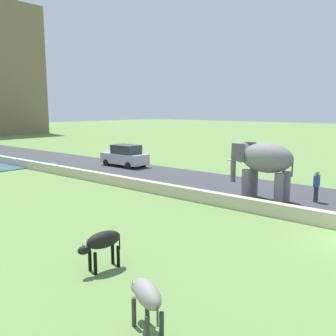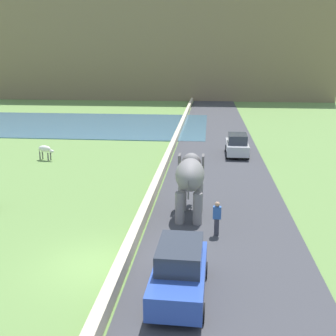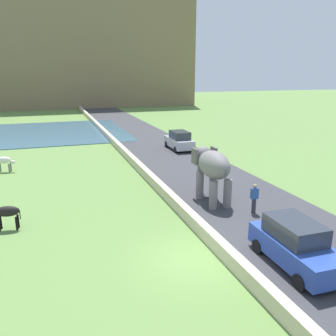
{
  "view_description": "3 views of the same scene",
  "coord_description": "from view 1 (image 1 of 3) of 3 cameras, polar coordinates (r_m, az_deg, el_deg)",
  "views": [
    {
      "loc": [
        -13.68,
        -2.76,
        4.66
      ],
      "look_at": [
        1.53,
        10.05,
        1.45
      ],
      "focal_mm": 39.45,
      "sensor_mm": 36.0,
      "label": 1
    },
    {
      "loc": [
        4.27,
        -14.0,
        7.75
      ],
      "look_at": [
        2.15,
        7.31,
        1.96
      ],
      "focal_mm": 44.22,
      "sensor_mm": 36.0,
      "label": 2
    },
    {
      "loc": [
        -4.89,
        -11.25,
        7.08
      ],
      "look_at": [
        1.75,
        8.04,
        1.46
      ],
      "focal_mm": 37.18,
      "sensor_mm": 36.0,
      "label": 3
    }
  ],
  "objects": [
    {
      "name": "barrier_wall",
      "position": [
        25.91,
        -14.08,
        -0.76
      ],
      "size": [
        0.4,
        110.0,
        0.63
      ],
      "primitive_type": "cube",
      "color": "beige",
      "rests_on": "ground"
    },
    {
      "name": "road_surface",
      "position": [
        29.8,
        -10.41,
        0.08
      ],
      "size": [
        7.0,
        120.0,
        0.06
      ],
      "primitive_type": "cube",
      "color": "#38383D",
      "rests_on": "ground"
    },
    {
      "name": "cow_grey",
      "position": [
        8.09,
        -3.41,
        -19.06
      ],
      "size": [
        0.89,
        1.4,
        1.15
      ],
      "color": "gray",
      "rests_on": "ground"
    },
    {
      "name": "person_beside_elephant",
      "position": [
        19.7,
        21.95,
        -2.6
      ],
      "size": [
        0.36,
        0.22,
        1.63
      ],
      "color": "#33333D",
      "rests_on": "ground"
    },
    {
      "name": "car_silver",
      "position": [
        29.83,
        -6.68,
        1.86
      ],
      "size": [
        1.82,
        4.01,
        1.8
      ],
      "color": "#B7B7BC",
      "rests_on": "ground"
    },
    {
      "name": "elephant",
      "position": [
        19.14,
        14.38,
        1.0
      ],
      "size": [
        1.41,
        3.47,
        2.99
      ],
      "color": "slate",
      "rests_on": "ground"
    },
    {
      "name": "cow_black",
      "position": [
        11.06,
        -10.13,
        -11.22
      ],
      "size": [
        1.42,
        0.61,
        1.15
      ],
      "color": "black",
      "rests_on": "ground"
    }
  ]
}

